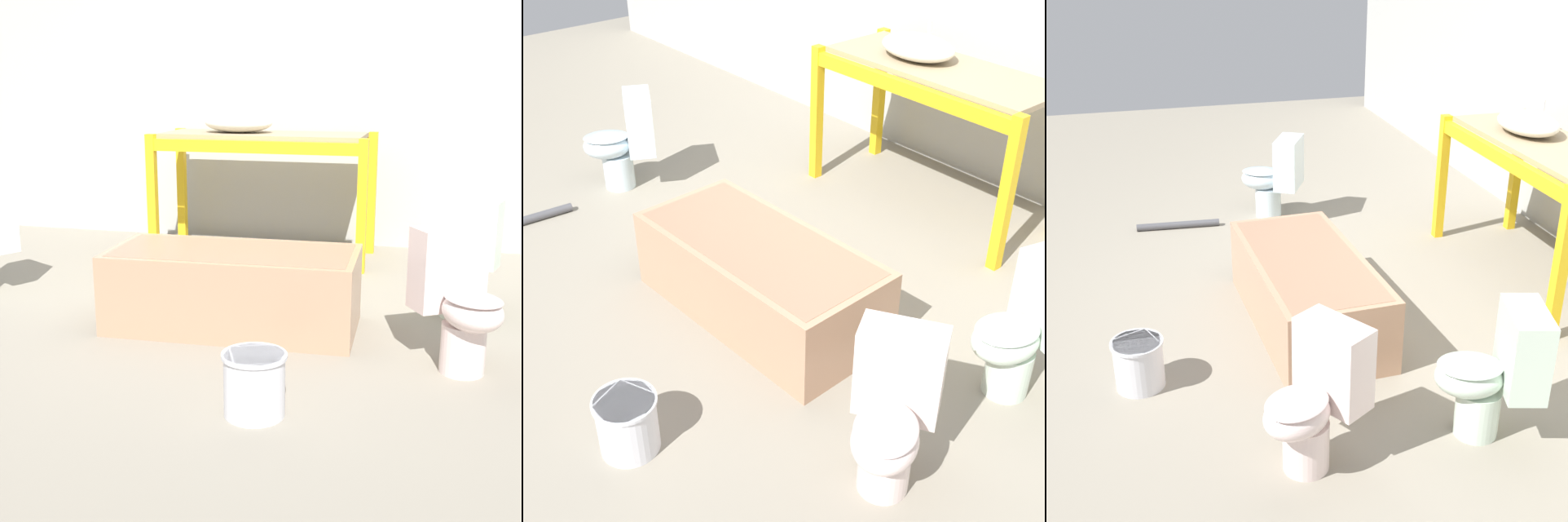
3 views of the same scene
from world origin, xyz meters
TOP-DOWN VIEW (x-y plane):
  - ground_plane at (0.00, 0.00)m, footprint 12.00×12.00m
  - shelving_rack at (-0.13, 1.18)m, footprint 1.73×0.73m
  - sink_basin at (-0.33, 1.16)m, footprint 0.55×0.37m
  - bathtub_main at (0.13, -0.56)m, footprint 1.47×0.73m
  - toilet_near at (1.43, 0.04)m, footprint 0.44×0.58m
  - toilet_far at (-1.74, -0.33)m, footprint 0.52×0.60m
  - toilet_extra at (1.40, -0.86)m, footprint 0.54×0.60m
  - bucket_white at (0.55, -1.64)m, footprint 0.29×0.29m
  - loose_pipe at (-1.68, -1.19)m, footprint 0.11×0.69m

SIDE VIEW (x-z plane):
  - ground_plane at x=0.00m, z-range 0.00..0.00m
  - loose_pipe at x=-1.68m, z-range 0.00..0.06m
  - bucket_white at x=0.55m, z-range 0.01..0.29m
  - bathtub_main at x=0.13m, z-range 0.03..0.50m
  - toilet_near at x=1.43m, z-range 0.02..0.72m
  - toilet_far at x=-1.74m, z-range 0.02..0.72m
  - toilet_extra at x=1.40m, z-range 0.02..0.72m
  - shelving_rack at x=-0.13m, z-range 0.33..1.34m
  - sink_basin at x=-0.33m, z-range 0.96..1.20m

